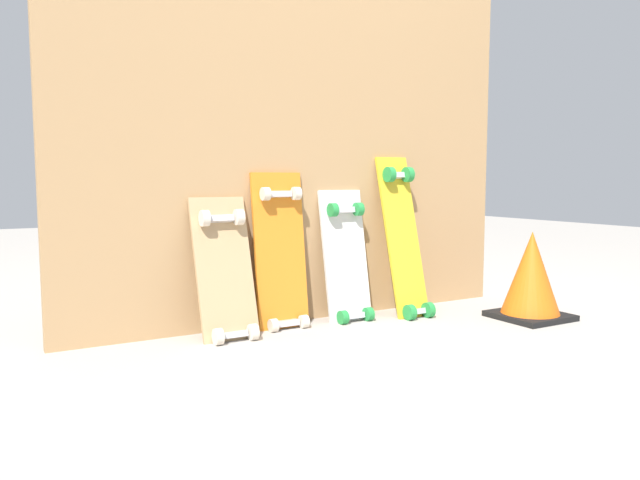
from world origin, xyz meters
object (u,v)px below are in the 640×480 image
(skateboard_yellow, at_px, (404,243))
(traffic_cone, at_px, (531,276))
(skateboard_orange, at_px, (281,259))
(skateboard_natural, at_px, (226,276))
(skateboard_white, at_px, (347,263))

(skateboard_yellow, xyz_separation_m, traffic_cone, (0.42, -0.35, -0.13))
(skateboard_orange, bearing_deg, traffic_cone, -22.16)
(skateboard_natural, relative_size, traffic_cone, 1.59)
(skateboard_yellow, height_order, traffic_cone, skateboard_yellow)
(skateboard_orange, xyz_separation_m, skateboard_yellow, (0.58, -0.06, 0.04))
(skateboard_orange, height_order, skateboard_yellow, skateboard_yellow)
(skateboard_yellow, distance_m, traffic_cone, 0.56)
(skateboard_yellow, bearing_deg, skateboard_white, 170.61)
(skateboard_natural, height_order, skateboard_yellow, skateboard_yellow)
(skateboard_yellow, bearing_deg, traffic_cone, -39.33)
(skateboard_white, relative_size, traffic_cone, 1.65)
(skateboard_natural, distance_m, skateboard_white, 0.56)
(skateboard_natural, xyz_separation_m, traffic_cone, (1.26, -0.36, -0.05))
(skateboard_natural, bearing_deg, skateboard_yellow, -1.16)
(skateboard_white, distance_m, traffic_cone, 0.80)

